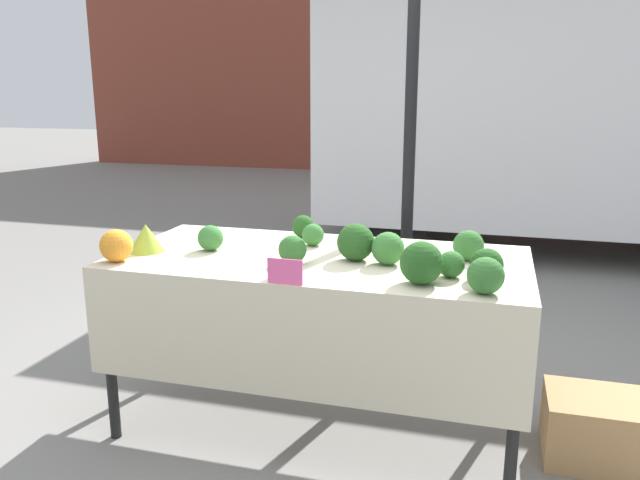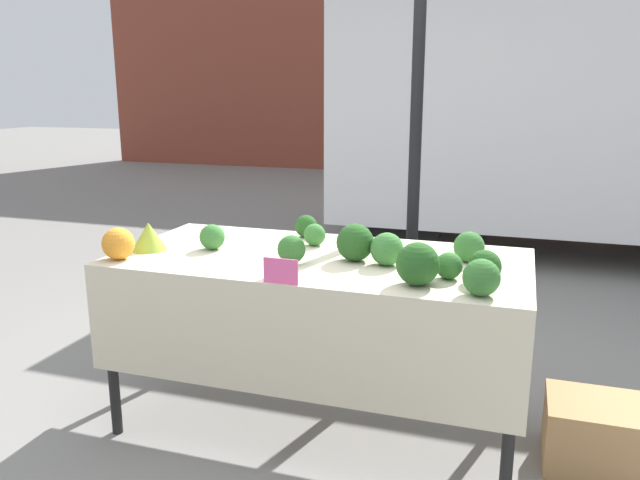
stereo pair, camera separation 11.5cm
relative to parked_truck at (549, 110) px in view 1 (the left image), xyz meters
name	(u,v)px [view 1 (the left image)]	position (x,y,z in m)	size (l,w,h in m)	color
ground_plane	(320,421)	(-1.27, -4.06, -1.43)	(40.00, 40.00, 0.00)	gray
building_facade	(461,33)	(-1.27, 5.93, 1.24)	(16.00, 0.60, 5.34)	brown
tent_pole	(409,164)	(-0.98, -3.19, -0.21)	(0.07, 0.07, 2.44)	black
parked_truck	(549,110)	(0.00, 0.00, 0.00)	(4.80, 1.94, 2.72)	white
market_table	(316,281)	(-1.27, -4.13, -0.67)	(1.94, 0.94, 0.87)	beige
orange_cauliflower	(116,246)	(-2.15, -4.40, -0.49)	(0.15, 0.15, 0.15)	orange
romanesco_head	(146,238)	(-2.11, -4.20, -0.50)	(0.17, 0.17, 0.14)	#93B238
broccoli_head_0	(292,249)	(-1.36, -4.21, -0.50)	(0.13, 0.13, 0.13)	#2D6628
broccoli_head_1	(451,264)	(-0.65, -4.23, -0.51)	(0.11, 0.11, 0.11)	#336B2D
broccoli_head_2	(421,263)	(-0.76, -4.36, -0.48)	(0.18, 0.18, 0.18)	#23511E
broccoli_head_3	(356,242)	(-1.09, -4.08, -0.48)	(0.17, 0.17, 0.17)	#23511E
broccoli_head_4	(210,238)	(-1.82, -4.10, -0.50)	(0.13, 0.13, 0.13)	#387533
broccoli_head_5	(486,276)	(-0.50, -4.42, -0.49)	(0.15, 0.15, 0.15)	#336B2D
broccoli_head_6	(303,226)	(-1.46, -3.71, -0.51)	(0.12, 0.12, 0.12)	#23511E
broccoli_head_7	(388,248)	(-0.94, -4.11, -0.49)	(0.15, 0.15, 0.15)	#387533
broccoli_head_8	(487,265)	(-0.50, -4.24, -0.50)	(0.14, 0.14, 0.14)	#23511E
broccoli_head_9	(313,235)	(-1.36, -3.87, -0.51)	(0.11, 0.11, 0.11)	#387533
broccoli_head_10	(468,245)	(-0.59, -3.94, -0.50)	(0.14, 0.14, 0.14)	#336B2D
price_sign	(285,272)	(-1.29, -4.52, -0.51)	(0.15, 0.01, 0.11)	#F45B9E
produce_crate	(596,428)	(0.02, -4.04, -1.28)	(0.45, 0.37, 0.30)	tan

